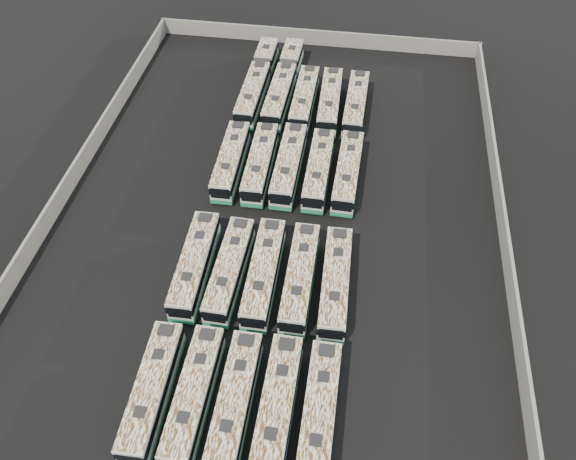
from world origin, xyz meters
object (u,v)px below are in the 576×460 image
object	(u,v)px
bus_midfront_center	(264,273)
bus_midback_far_left	(231,161)
bus_front_left	(194,395)
bus_front_far_right	(319,415)
bus_midfront_far_right	(335,283)
bus_midback_center	(289,165)
bus_back_left	(284,83)
bus_front_center	(235,403)
bus_midback_far_right	(348,172)
bus_back_far_left	(257,81)
bus_back_center	(304,99)
bus_midback_right	(319,169)
bus_back_far_right	(356,104)
bus_front_right	(277,409)
bus_back_right	(330,101)
bus_midback_left	(260,163)
bus_midfront_right	(300,278)
bus_midfront_far_left	(195,265)
bus_front_far_left	(152,390)
bus_midfront_left	(230,270)

from	to	relation	value
bus_midfront_center	bus_midback_far_left	distance (m)	15.88
bus_front_left	bus_front_far_right	world-z (taller)	bus_front_far_right
bus_front_far_right	bus_midfront_far_right	size ratio (longest dim) A/B	1.00
bus_midback_center	bus_back_left	xyz separation A→B (m)	(-3.00, 15.45, -0.03)
bus_front_center	bus_midback_far_right	xyz separation A→B (m)	(6.31, 27.12, -0.00)
bus_back_far_left	bus_back_center	world-z (taller)	bus_back_far_left
bus_midback_right	bus_back_far_right	size ratio (longest dim) A/B	1.00
bus_front_right	bus_back_right	world-z (taller)	bus_front_right
bus_midback_left	bus_back_right	world-z (taller)	bus_back_right
bus_midfront_center	bus_midfront_far_right	bearing A→B (deg)	-1.45
bus_midfront_center	bus_back_right	size ratio (longest dim) A/B	1.00
bus_midfront_center	bus_midfront_right	size ratio (longest dim) A/B	1.01
bus_midfront_right	bus_front_center	bearing A→B (deg)	-104.79
bus_midfront_far_left	bus_front_left	bearing A→B (deg)	-76.69
bus_midback_far_left	bus_midback_far_right	xyz separation A→B (m)	(12.66, 0.11, 0.01)
bus_front_far_left	bus_front_right	world-z (taller)	bus_front_right
bus_front_far_right	bus_midfront_center	xyz separation A→B (m)	(-6.43, 12.45, 0.00)
bus_front_center	bus_midfront_center	xyz separation A→B (m)	(-0.06, 12.43, 0.02)
bus_back_left	bus_midfront_center	bearing A→B (deg)	-82.99
bus_midfront_far_right	bus_midback_far_right	world-z (taller)	bus_midfront_far_right
bus_front_right	bus_midback_left	size ratio (longest dim) A/B	1.02
bus_front_far_left	bus_midfront_center	world-z (taller)	bus_midfront_center
bus_midfront_far_right	bus_midback_far_left	bearing A→B (deg)	129.52
bus_front_far_left	bus_back_far_left	world-z (taller)	bus_back_far_left
bus_front_left	bus_back_far_right	bearing A→B (deg)	76.69
bus_midfront_left	bus_back_center	size ratio (longest dim) A/B	0.98
bus_midfront_far_left	bus_back_center	bearing A→B (deg)	75.29
bus_back_left	bus_back_far_right	distance (m)	9.85
bus_front_far_left	bus_front_left	bearing A→B (deg)	0.15
bus_front_left	bus_midback_center	world-z (taller)	bus_midback_center
bus_midfront_far_left	bus_midfront_center	bearing A→B (deg)	-1.48
bus_front_left	bus_midfront_far_right	xyz separation A→B (m)	(9.61, 12.20, 0.03)
bus_midback_far_left	bus_back_right	bearing A→B (deg)	51.79
bus_midfront_right	bus_back_far_left	world-z (taller)	bus_back_far_left
bus_back_right	bus_midback_right	bearing A→B (deg)	-90.98
bus_midfront_far_left	bus_back_far_right	world-z (taller)	bus_midfront_far_left
bus_front_right	bus_back_center	size ratio (longest dim) A/B	1.02
bus_midback_left	bus_back_center	size ratio (longest dim) A/B	1.00
bus_midfront_right	bus_back_far_right	bearing A→B (deg)	83.39
bus_midfront_left	bus_midfront_right	size ratio (longest dim) A/B	0.98
bus_midfront_center	bus_back_far_left	size ratio (longest dim) A/B	0.65
bus_midback_far_right	bus_back_far_right	size ratio (longest dim) A/B	1.01
bus_midfront_far_left	bus_back_right	xyz separation A→B (m)	(9.56, 27.14, 0.00)
bus_front_left	bus_midback_far_right	xyz separation A→B (m)	(9.51, 26.99, 0.02)
bus_midback_center	bus_midfront_left	bearing A→B (deg)	-101.58
bus_back_far_right	bus_midback_far_left	bearing A→B (deg)	-134.14
bus_front_far_left	bus_back_right	bearing A→B (deg)	74.98
bus_midback_far_left	bus_back_far_left	bearing A→B (deg)	88.94
bus_midfront_center	bus_back_center	xyz separation A→B (m)	(0.06, 27.19, -0.01)
bus_midfront_right	bus_midback_right	size ratio (longest dim) A/B	1.01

